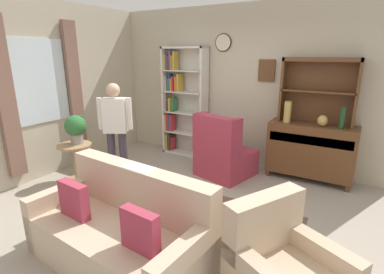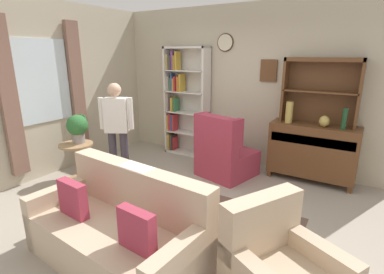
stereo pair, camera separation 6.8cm
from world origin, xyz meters
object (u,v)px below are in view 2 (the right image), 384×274
object	(u,v)px
couch_floral	(119,232)
potted_plant_small	(107,163)
sideboard	(312,150)
plant_stand	(78,158)
vase_round	(324,121)
vase_tall	(289,112)
wingback_chair	(224,154)
sideboard_hutch	(321,82)
bookshelf	(183,101)
potted_plant_large	(78,127)
bottle_wine	(344,119)
person_reading	(117,126)

from	to	relation	value
couch_floral	potted_plant_small	world-z (taller)	couch_floral
sideboard	plant_stand	distance (m)	3.73
vase_round	vase_tall	bearing A→B (deg)	-178.51
wingback_chair	vase_round	bearing A→B (deg)	20.55
vase_tall	potted_plant_small	bearing A→B (deg)	-152.00
sideboard_hutch	vase_round	world-z (taller)	sideboard_hutch
vase_round	plant_stand	xyz separation A→B (m)	(-3.32, -1.86, -0.63)
bookshelf	plant_stand	bearing A→B (deg)	-109.45
plant_stand	potted_plant_large	distance (m)	0.50
bottle_wine	person_reading	size ratio (longest dim) A/B	0.20
bottle_wine	potted_plant_large	world-z (taller)	bottle_wine
bottle_wine	vase_tall	bearing A→B (deg)	179.34
wingback_chair	plant_stand	world-z (taller)	wingback_chair
sideboard	person_reading	distance (m)	3.07
vase_tall	bottle_wine	size ratio (longest dim) A/B	1.07
bookshelf	vase_round	distance (m)	2.61
bookshelf	sideboard_hutch	bearing A→B (deg)	0.56
vase_round	wingback_chair	bearing A→B (deg)	-159.45
wingback_chair	sideboard_hutch	bearing A→B (deg)	28.99
couch_floral	person_reading	xyz separation A→B (m)	(-1.35, 1.36, 0.59)
wingback_chair	person_reading	size ratio (longest dim) A/B	0.67
sideboard_hutch	plant_stand	size ratio (longest dim) A/B	1.81
bookshelf	potted_plant_large	world-z (taller)	bookshelf
vase_tall	person_reading	world-z (taller)	person_reading
sideboard_hutch	couch_floral	size ratio (longest dim) A/B	0.59
sideboard	couch_floral	bearing A→B (deg)	-112.42
potted_plant_large	sideboard	bearing A→B (deg)	30.38
sideboard	potted_plant_small	size ratio (longest dim) A/B	4.57
couch_floral	wingback_chair	xyz separation A→B (m)	(-0.02, 2.40, 0.07)
potted_plant_small	vase_tall	bearing A→B (deg)	28.00
potted_plant_large	person_reading	world-z (taller)	person_reading
sideboard	sideboard_hutch	world-z (taller)	sideboard_hutch
bottle_wine	potted_plant_large	xyz separation A→B (m)	(-3.57, -1.78, -0.21)
bottle_wine	plant_stand	distance (m)	4.08
potted_plant_large	vase_round	bearing A→B (deg)	28.50
couch_floral	sideboard_hutch	bearing A→B (deg)	68.29
sideboard_hutch	vase_round	distance (m)	0.60
potted_plant_large	potted_plant_small	distance (m)	0.82
potted_plant_small	vase_round	bearing A→B (deg)	24.15
vase_tall	wingback_chair	bearing A→B (deg)	-149.67
bookshelf	couch_floral	size ratio (longest dim) A/B	1.13
sideboard	bottle_wine	distance (m)	0.69
plant_stand	person_reading	bearing A→B (deg)	26.73
bookshelf	couch_floral	xyz separation A→B (m)	(1.24, -3.07, -0.76)
potted_plant_small	wingback_chair	bearing A→B (deg)	26.82
sideboard_hutch	vase_tall	xyz separation A→B (m)	(-0.39, -0.19, -0.47)
vase_round	potted_plant_large	xyz separation A→B (m)	(-3.31, -1.80, -0.13)
sideboard_hutch	potted_plant_small	xyz separation A→B (m)	(-3.03, -1.59, -1.39)
vase_round	couch_floral	world-z (taller)	vase_round
vase_tall	vase_round	distance (m)	0.53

